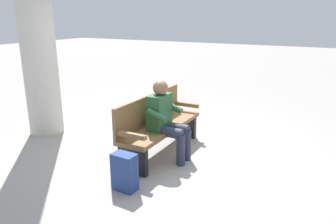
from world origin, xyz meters
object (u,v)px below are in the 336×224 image
Objects in this scene: person_seated at (166,118)px; backpack at (125,172)px; support_pillar at (35,20)px; bench_near at (158,124)px.

backpack is at bearing -0.58° from person_seated.
person_seated is at bearing 179.81° from backpack.
person_seated is 2.81m from support_pillar.
person_seated reaches higher than backpack.
bench_near is 2.71m from support_pillar.
support_pillar reaches higher than backpack.
backpack is at bearing 68.06° from support_pillar.
backpack is 3.18m from support_pillar.
support_pillar reaches higher than person_seated.
backpack is 0.12× the size of support_pillar.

